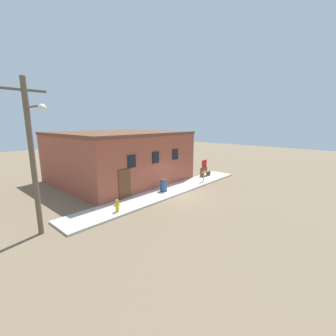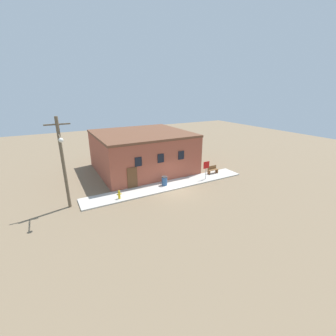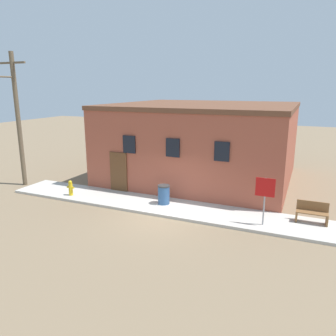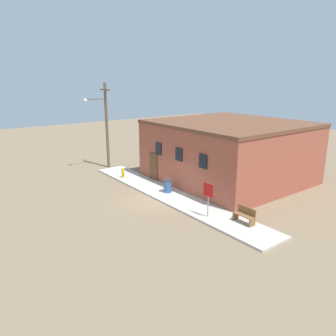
{
  "view_description": "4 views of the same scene",
  "coord_description": "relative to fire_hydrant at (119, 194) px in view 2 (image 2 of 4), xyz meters",
  "views": [
    {
      "loc": [
        -12.68,
        -10.13,
        5.39
      ],
      "look_at": [
        -0.1,
        1.14,
        1.94
      ],
      "focal_mm": 24.0,
      "sensor_mm": 36.0,
      "label": 1
    },
    {
      "loc": [
        -10.07,
        -17.06,
        9.09
      ],
      "look_at": [
        -0.1,
        1.14,
        1.94
      ],
      "focal_mm": 24.0,
      "sensor_mm": 36.0,
      "label": 2
    },
    {
      "loc": [
        5.63,
        -12.06,
        5.48
      ],
      "look_at": [
        -0.1,
        1.14,
        1.94
      ],
      "focal_mm": 35.0,
      "sensor_mm": 36.0,
      "label": 3
    },
    {
      "loc": [
        16.62,
        -11.4,
        7.62
      ],
      "look_at": [
        -0.1,
        1.14,
        1.94
      ],
      "focal_mm": 35.0,
      "sensor_mm": 36.0,
      "label": 4
    }
  ],
  "objects": [
    {
      "name": "ground_plane",
      "position": [
        5.27,
        -0.58,
        -0.51
      ],
      "size": [
        80.0,
        80.0,
        0.0
      ],
      "primitive_type": "plane",
      "color": "#7A664C"
    },
    {
      "name": "sidewalk",
      "position": [
        5.27,
        0.55,
        -0.45
      ],
      "size": [
        17.12,
        2.27,
        0.12
      ],
      "color": "#BCB7AD",
      "rests_on": "ground"
    },
    {
      "name": "brick_building",
      "position": [
        4.95,
        6.57,
        1.76
      ],
      "size": [
        10.41,
        9.89,
        4.55
      ],
      "color": "#9E4C38",
      "rests_on": "ground"
    },
    {
      "name": "fire_hydrant",
      "position": [
        0.0,
        0.0,
        0.0
      ],
      "size": [
        0.43,
        0.2,
        0.78
      ],
      "color": "gold",
      "rests_on": "sidewalk"
    },
    {
      "name": "stop_sign",
      "position": [
        9.53,
        0.08,
        0.98
      ],
      "size": [
        0.75,
        0.06,
        1.95
      ],
      "color": "gray",
      "rests_on": "sidewalk"
    },
    {
      "name": "bench",
      "position": [
        11.31,
        1.11,
        0.02
      ],
      "size": [
        1.22,
        0.44,
        0.86
      ],
      "color": "brown",
      "rests_on": "sidewalk"
    },
    {
      "name": "trash_bin",
      "position": [
        4.88,
        0.74,
        0.07
      ],
      "size": [
        0.57,
        0.57,
        0.91
      ],
      "color": "#2D517F",
      "rests_on": "sidewalk"
    },
    {
      "name": "utility_pole",
      "position": [
        -3.97,
        0.63,
        3.48
      ],
      "size": [
        1.8,
        2.11,
        7.35
      ],
      "color": "brown",
      "rests_on": "ground"
    }
  ]
}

